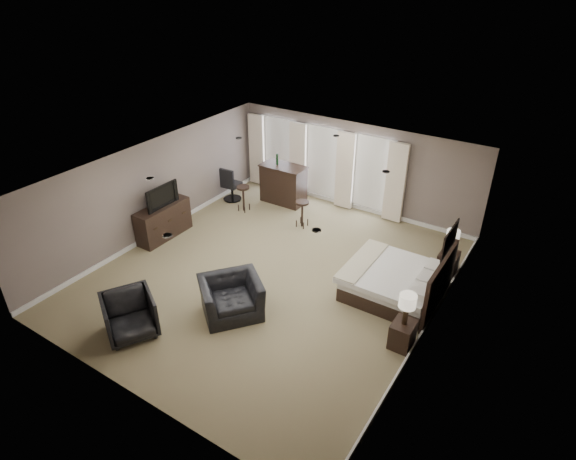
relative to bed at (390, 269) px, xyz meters
The scene contains 16 objects.
room 2.80m from the bed, 161.63° to the right, with size 7.60×8.60×2.64m.
window_bay 4.87m from the bed, 137.75° to the left, with size 5.25×0.20×2.30m.
bed is the anchor object (origin of this frame).
nightstand_near 1.74m from the bed, 58.46° to the right, with size 0.41×0.50×0.55m, color black.
nightstand_far 1.74m from the bed, 58.46° to the left, with size 0.42×0.52×0.56m, color black.
lamp_near 1.72m from the bed, 58.46° to the right, with size 0.33×0.33×0.67m, color beige.
lamp_far 1.72m from the bed, 58.46° to the left, with size 0.30×0.30×0.62m, color beige.
wall_art 1.58m from the bed, ahead, with size 0.04×0.96×0.56m, color slate.
dresser 6.10m from the bed, behind, with size 0.51×1.59×0.92m, color black.
tv 6.11m from the bed, behind, with size 1.05×0.60×0.14m, color black.
armchair_near 3.51m from the bed, 135.59° to the right, with size 1.24×0.81×1.08m, color black.
armchair_far 5.54m from the bed, 133.11° to the right, with size 0.95×0.89×0.98m, color black.
bar_counter 5.16m from the bed, 150.34° to the left, with size 1.37×0.71×1.19m, color black.
bar_stool_left 5.35m from the bed, 164.52° to the left, with size 0.37×0.37×0.78m, color black.
bar_stool_right 3.57m from the bed, 154.23° to the left, with size 0.37×0.37×0.77m, color black.
desk_chair 6.17m from the bed, 162.91° to the left, with size 0.55×0.55×1.09m, color black.
Camera 1 is at (5.42, -7.70, 6.65)m, focal length 30.00 mm.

